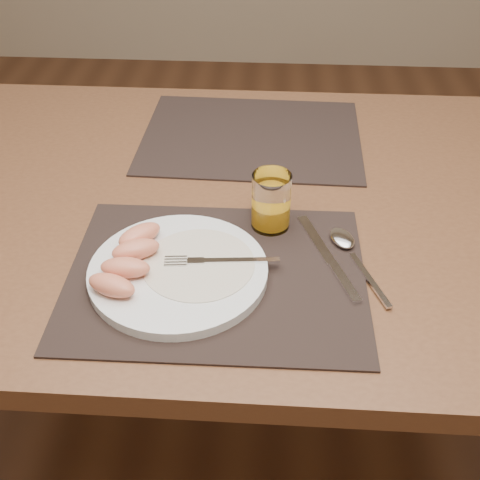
% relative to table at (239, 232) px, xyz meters
% --- Properties ---
extents(ground, '(5.00, 5.00, 0.00)m').
position_rel_table_xyz_m(ground, '(0.00, 0.00, -0.67)').
color(ground, '#56331D').
rests_on(ground, ground).
extents(table, '(1.40, 0.90, 0.75)m').
position_rel_table_xyz_m(table, '(0.00, 0.00, 0.00)').
color(table, brown).
rests_on(table, ground).
extents(placemat_near, '(0.45, 0.35, 0.00)m').
position_rel_table_xyz_m(placemat_near, '(-0.02, -0.22, 0.09)').
color(placemat_near, black).
rests_on(placemat_near, table).
extents(placemat_far, '(0.46, 0.36, 0.00)m').
position_rel_table_xyz_m(placemat_far, '(0.01, 0.22, 0.09)').
color(placemat_far, black).
rests_on(placemat_far, table).
extents(plate, '(0.27, 0.27, 0.02)m').
position_rel_table_xyz_m(plate, '(-0.08, -0.23, 0.10)').
color(plate, white).
rests_on(plate, placemat_near).
extents(plate_dressing, '(0.17, 0.17, 0.00)m').
position_rel_table_xyz_m(plate_dressing, '(-0.05, -0.22, 0.10)').
color(plate_dressing, white).
rests_on(plate_dressing, plate).
extents(fork, '(0.18, 0.03, 0.00)m').
position_rel_table_xyz_m(fork, '(-0.03, -0.21, 0.11)').
color(fork, silver).
rests_on(fork, plate).
extents(knife, '(0.09, 0.21, 0.01)m').
position_rel_table_xyz_m(knife, '(0.16, -0.19, 0.09)').
color(knife, silver).
rests_on(knife, placemat_near).
extents(spoon, '(0.09, 0.19, 0.01)m').
position_rel_table_xyz_m(spoon, '(0.18, -0.14, 0.09)').
color(spoon, silver).
rests_on(spoon, placemat_near).
extents(juice_glass, '(0.06, 0.06, 0.10)m').
position_rel_table_xyz_m(juice_glass, '(0.06, -0.09, 0.13)').
color(juice_glass, white).
rests_on(juice_glass, placemat_near).
extents(grapefruit_wedges, '(0.10, 0.18, 0.03)m').
position_rel_table_xyz_m(grapefruit_wedges, '(-0.15, -0.23, 0.12)').
color(grapefruit_wedges, '#E4825D').
rests_on(grapefruit_wedges, plate).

